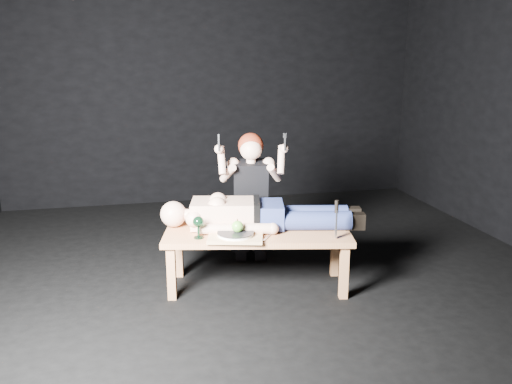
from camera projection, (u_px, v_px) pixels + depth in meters
ground at (260, 277)px, 4.32m from camera, size 5.00×5.00×0.00m
back_wall at (212, 78)px, 6.31m from camera, size 5.00×0.00×5.00m
table at (257, 259)px, 4.09m from camera, size 1.49×0.81×0.45m
lying_man at (263, 211)px, 4.12m from camera, size 1.44×0.70×0.26m
kneeling_woman at (251, 196)px, 4.52m from camera, size 0.74×0.80×1.18m
serving_tray at (235, 237)px, 3.88m from camera, size 0.46×0.38×0.02m
plate at (235, 234)px, 3.88m from camera, size 0.32×0.32×0.02m
apple at (238, 226)px, 3.88m from camera, size 0.09×0.09×0.09m
goblet at (198, 227)px, 3.87m from camera, size 0.10×0.10×0.17m
fork_flat at (214, 239)px, 3.87m from camera, size 0.02×0.15×0.01m
knife_flat at (267, 238)px, 3.89m from camera, size 0.09×0.13×0.01m
spoon_flat at (258, 234)px, 3.96m from camera, size 0.09×0.13×0.01m
carving_knife at (336, 220)px, 3.84m from camera, size 0.05×0.05×0.29m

